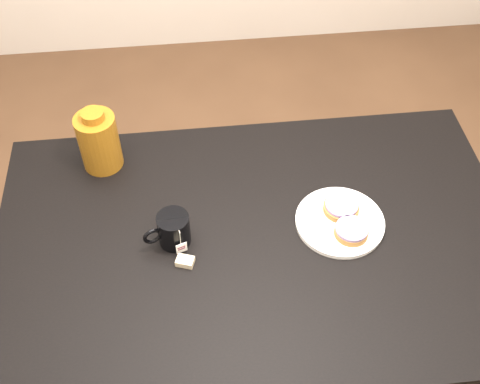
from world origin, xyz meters
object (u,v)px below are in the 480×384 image
at_px(table, 256,256).
at_px(mug, 173,230).
at_px(teabag_pouch, 185,261).
at_px(bagel_package, 99,141).
at_px(bagel_back, 341,207).
at_px(bagel_front, 351,231).
at_px(plate, 340,221).

distance_m(table, mug, 0.26).
xyz_separation_m(teabag_pouch, bagel_package, (-0.22, 0.39, 0.08)).
bearing_deg(bagel_back, mug, -174.43).
relative_size(bagel_front, mug, 0.73).
xyz_separation_m(plate, bagel_back, (0.01, 0.04, 0.02)).
distance_m(plate, bagel_back, 0.04).
relative_size(teabag_pouch, bagel_package, 0.23).
bearing_deg(mug, bagel_back, -14.40).
distance_m(plate, bagel_package, 0.72).
xyz_separation_m(bagel_back, bagel_front, (0.01, -0.08, 0.00)).
height_order(table, teabag_pouch, teabag_pouch).
xyz_separation_m(plate, teabag_pouch, (-0.43, -0.09, -0.00)).
bearing_deg(teabag_pouch, bagel_package, 119.85).
bearing_deg(teabag_pouch, table, 17.26).
distance_m(plate, bagel_front, 0.05).
distance_m(table, plate, 0.25).
bearing_deg(bagel_front, mug, 175.22).
height_order(table, bagel_back, bagel_back).
distance_m(bagel_back, mug, 0.46).
bearing_deg(teabag_pouch, plate, 11.38).
bearing_deg(table, mug, 175.81).
distance_m(table, bagel_front, 0.27).
height_order(plate, mug, mug).
bearing_deg(bagel_back, teabag_pouch, -164.45).
bearing_deg(mug, table, -24.15).
bearing_deg(mug, plate, -18.77).
xyz_separation_m(plate, mug, (-0.45, -0.01, 0.04)).
bearing_deg(table, plate, 6.26).
relative_size(mug, teabag_pouch, 3.03).
relative_size(plate, mug, 1.78).
xyz_separation_m(bagel_back, bagel_package, (-0.66, 0.27, 0.07)).
height_order(mug, teabag_pouch, mug).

